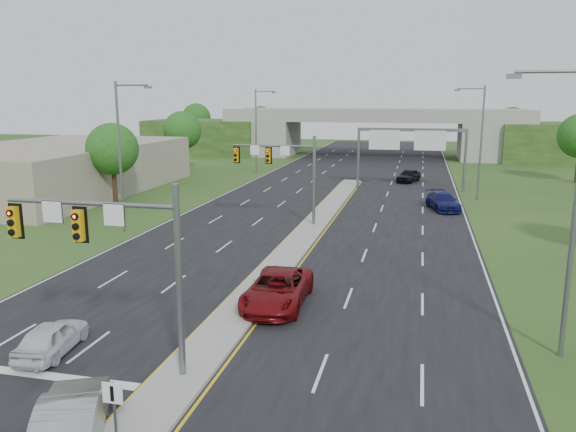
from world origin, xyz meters
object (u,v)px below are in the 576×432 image
(keep_right_sign, at_px, (114,406))
(car_far_c, at_px, (409,176))
(car_silver, at_px, (72,418))
(car_white, at_px, (52,337))
(overpass, at_px, (374,136))
(car_far_a, at_px, (277,289))
(car_far_b, at_px, (443,201))
(sign_gantry, at_px, (410,142))
(signal_mast_near, at_px, (116,247))
(signal_mast_far, at_px, (285,165))

(keep_right_sign, relative_size, car_far_c, 0.49)
(car_silver, distance_m, car_far_c, 55.83)
(keep_right_sign, distance_m, car_white, 7.81)
(car_far_c, bearing_deg, keep_right_sign, -78.25)
(car_white, bearing_deg, car_silver, 123.15)
(overpass, bearing_deg, car_silver, -91.02)
(car_far_a, distance_m, car_far_b, 27.75)
(car_silver, xyz_separation_m, car_far_a, (3.00, 12.05, 0.03))
(car_far_b, xyz_separation_m, car_far_c, (-3.40, 16.78, 0.01))
(car_far_b, bearing_deg, overpass, 87.07)
(car_white, bearing_deg, sign_gantry, -113.00)
(sign_gantry, bearing_deg, car_far_c, 90.60)
(signal_mast_near, relative_size, car_white, 1.82)
(car_silver, height_order, car_far_b, car_silver)
(car_white, height_order, car_silver, car_silver)
(car_white, relative_size, car_far_b, 0.74)
(keep_right_sign, xyz_separation_m, car_far_b, (10.02, 38.65, -0.75))
(sign_gantry, bearing_deg, signal_mast_near, -101.25)
(keep_right_sign, relative_size, car_silver, 0.46)
(keep_right_sign, bearing_deg, car_far_a, 83.02)
(keep_right_sign, xyz_separation_m, sign_gantry, (6.68, 49.45, 3.72))
(signal_mast_near, distance_m, car_far_c, 51.89)
(car_far_b, bearing_deg, sign_gantry, 91.94)
(signal_mast_near, xyz_separation_m, signal_mast_far, (0.00, 25.00, 0.00))
(signal_mast_near, xyz_separation_m, car_white, (-3.50, 0.74, -4.05))
(keep_right_sign, bearing_deg, signal_mast_near, 116.94)
(car_silver, bearing_deg, overpass, -115.99)
(car_silver, bearing_deg, signal_mast_far, -113.48)
(car_silver, relative_size, car_far_c, 1.06)
(car_silver, height_order, car_far_a, car_far_a)
(signal_mast_near, bearing_deg, car_white, 167.98)
(signal_mast_far, relative_size, overpass, 0.09)
(car_far_b, bearing_deg, car_far_a, -123.14)
(signal_mast_near, relative_size, sign_gantry, 0.60)
(car_far_a, bearing_deg, signal_mast_near, -116.76)
(car_far_c, bearing_deg, signal_mast_far, -90.32)
(signal_mast_near, xyz_separation_m, keep_right_sign, (2.26, -4.45, -3.21))
(keep_right_sign, relative_size, sign_gantry, 0.19)
(signal_mast_near, xyz_separation_m, sign_gantry, (8.95, 44.99, 0.51))
(keep_right_sign, height_order, sign_gantry, sign_gantry)
(signal_mast_near, relative_size, overpass, 0.09)
(keep_right_sign, distance_m, car_far_b, 39.94)
(car_far_c, bearing_deg, car_white, -85.29)
(signal_mast_far, relative_size, sign_gantry, 0.60)
(signal_mast_far, xyz_separation_m, car_silver, (0.76, -29.26, -3.92))
(signal_mast_far, xyz_separation_m, car_white, (-3.50, -24.26, -4.05))
(keep_right_sign, bearing_deg, car_silver, 172.48)
(overpass, height_order, car_far_c, overpass)
(signal_mast_far, bearing_deg, car_far_a, -77.66)
(car_white, distance_m, car_far_b, 36.99)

